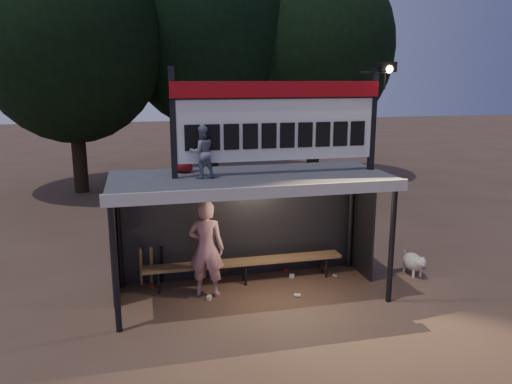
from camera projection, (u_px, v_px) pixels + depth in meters
ground at (251, 294)px, 9.51m from camera, size 80.00×80.00×0.00m
player at (206, 248)px, 9.28m from camera, size 0.79×0.65×1.85m
child_a at (202, 152)px, 8.60m from camera, size 0.49×0.41×0.91m
child_b at (183, 147)px, 9.11m from camera, size 0.53×0.43×0.94m
dugout_shelter at (248, 197)px, 9.33m from camera, size 5.10×2.08×2.32m
scoreboard_assembly at (281, 118)px, 8.89m from camera, size 4.10×0.27×1.99m
bench at (245, 263)px, 9.94m from camera, size 4.00×0.35×0.48m
tree_left at (70, 33)px, 16.86m from camera, size 6.46×6.46×9.27m
tree_mid at (210, 21)px, 19.27m from camera, size 7.22×7.22×10.36m
tree_right at (316, 47)px, 19.44m from camera, size 6.08×6.08×8.72m
dog at (414, 262)px, 10.39m from camera, size 0.36×0.81×0.49m
bats at (151, 266)px, 9.78m from camera, size 0.48×0.32×0.84m
litter at (273, 281)px, 10.05m from camera, size 3.84×1.32×0.08m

